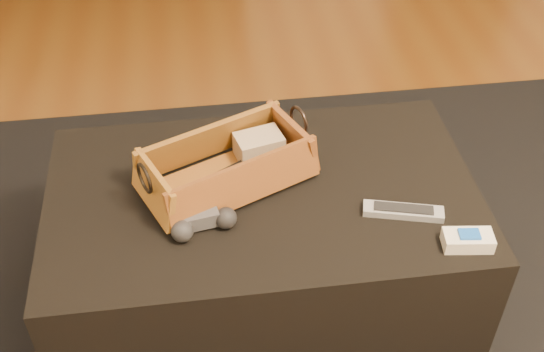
{
  "coord_description": "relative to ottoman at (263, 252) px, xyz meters",
  "views": [
    {
      "loc": [
        -0.3,
        -0.92,
        1.5
      ],
      "look_at": [
        -0.14,
        0.22,
        0.49
      ],
      "focal_mm": 45.0,
      "sensor_mm": 36.0,
      "label": 1
    }
  ],
  "objects": [
    {
      "name": "area_rug",
      "position": [
        -0.0,
        -0.05,
        -0.22
      ],
      "size": [
        2.6,
        2.0,
        0.01
      ],
      "primitive_type": "cube",
      "color": "black",
      "rests_on": "floor"
    },
    {
      "name": "ottoman",
      "position": [
        0.0,
        0.0,
        0.0
      ],
      "size": [
        1.0,
        0.6,
        0.42
      ],
      "primitive_type": "cube",
      "color": "black",
      "rests_on": "area_rug"
    },
    {
      "name": "tv_remote",
      "position": [
        -0.09,
        0.02,
        0.23
      ],
      "size": [
        0.2,
        0.15,
        0.02
      ],
      "primitive_type": "cube",
      "rotation": [
        0.0,
        0.0,
        0.52
      ],
      "color": "black",
      "rests_on": "wicker_basket"
    },
    {
      "name": "cloth_bundle",
      "position": [
        0.01,
        0.11,
        0.25
      ],
      "size": [
        0.12,
        0.1,
        0.06
      ],
      "primitive_type": "cube",
      "rotation": [
        0.0,
        0.0,
        0.24
      ],
      "color": "tan",
      "rests_on": "wicker_basket"
    },
    {
      "name": "wicker_basket",
      "position": [
        -0.08,
        0.04,
        0.26
      ],
      "size": [
        0.44,
        0.35,
        0.14
      ],
      "color": "#A16624",
      "rests_on": "ottoman"
    },
    {
      "name": "game_controller",
      "position": [
        -0.14,
        -0.11,
        0.23
      ],
      "size": [
        0.16,
        0.1,
        0.05
      ],
      "color": "#414145",
      "rests_on": "ottoman"
    },
    {
      "name": "silver_remote",
      "position": [
        0.3,
        -0.12,
        0.22
      ],
      "size": [
        0.18,
        0.08,
        0.02
      ],
      "color": "#A6A9AE",
      "rests_on": "ottoman"
    },
    {
      "name": "cream_gadget",
      "position": [
        0.41,
        -0.23,
        0.23
      ],
      "size": [
        0.11,
        0.06,
        0.04
      ],
      "color": "white",
      "rests_on": "ottoman"
    }
  ]
}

